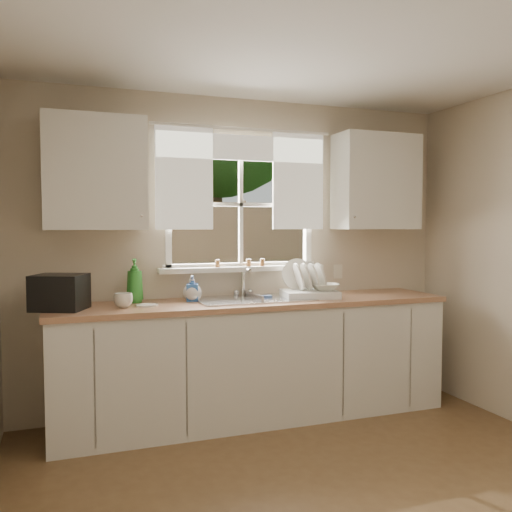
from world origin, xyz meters
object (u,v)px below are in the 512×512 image
object	(u,v)px
dish_rack	(309,288)
soap_bottle_a	(135,281)
cup	(123,300)
black_appliance	(60,292)

from	to	relation	value
dish_rack	soap_bottle_a	world-z (taller)	soap_bottle_a
dish_rack	cup	bearing A→B (deg)	-177.96
soap_bottle_a	black_appliance	size ratio (longest dim) A/B	1.00
dish_rack	black_appliance	distance (m)	1.86
cup	black_appliance	bearing A→B (deg)	-175.68
soap_bottle_a	black_appliance	world-z (taller)	soap_bottle_a
cup	dish_rack	bearing A→B (deg)	13.15
soap_bottle_a	cup	xyz separation A→B (m)	(-0.11, -0.23, -0.11)
black_appliance	cup	bearing A→B (deg)	16.46
soap_bottle_a	black_appliance	bearing A→B (deg)	-143.11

